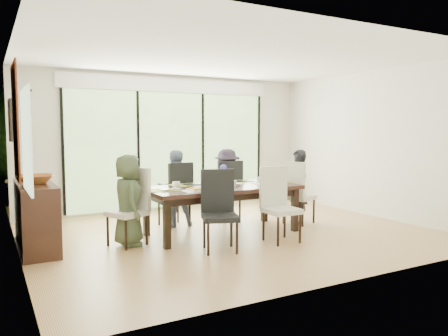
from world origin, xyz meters
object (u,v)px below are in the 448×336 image
bowl (35,179)px  person_far_left (175,188)px  chair_left_end (127,207)px  person_far_right (227,185)px  chair_far_left (174,194)px  chair_near_left (220,211)px  chair_near_right (282,204)px  cup_b (234,183)px  person_left_end (128,200)px  cup_c (262,180)px  chair_right_end (299,192)px  sideboard (36,215)px  laptop (173,190)px  table_top (222,188)px  person_right_end (298,187)px  vase (223,182)px  cup_a (176,185)px  chair_far_right (227,190)px

bowl → person_far_left: bearing=11.6°
chair_left_end → person_far_right: size_ratio=0.85×
chair_far_left → chair_near_left: (-0.05, -1.72, 0.00)m
chair_near_right → cup_b: size_ratio=11.00×
chair_left_end → person_left_end: size_ratio=0.85×
person_far_left → cup_c: bearing=155.0°
cup_c → cup_b: bearing=-162.9°
chair_right_end → cup_b: chair_right_end is taller
person_far_right → sideboard: person_far_right is taller
person_left_end → person_far_left: size_ratio=1.00×
laptop → sideboard: size_ratio=0.20×
table_top → bowl: size_ratio=5.00×
person_left_end → person_right_end: bearing=-84.7°
vase → sideboard: bearing=170.8°
chair_left_end → vase: 1.57m
person_left_end → cup_a: 0.81m
chair_right_end → bowl: (-4.12, 0.38, 0.41)m
person_far_left → cup_c: (1.25, -0.73, 0.15)m
table_top → person_left_end: 1.48m
chair_far_right → cup_a: 1.45m
chair_right_end → sideboard: bearing=62.5°
chair_near_left → sideboard: 2.52m
cup_b → bowl: bearing=170.1°
chair_near_left → chair_near_right: (1.00, 0.00, 0.00)m
chair_far_right → bowl: chair_far_right is taller
chair_near_left → cup_c: 1.64m
person_right_end → laptop: person_right_end is taller
chair_near_left → chair_far_right: bearing=76.9°
table_top → sideboard: 2.68m
cup_c → vase: bearing=-176.2°
chair_right_end → person_right_end: person_right_end is taller
chair_left_end → laptop: bearing=56.6°
chair_far_right → person_left_end: 2.20m
table_top → chair_near_left: 1.02m
cup_a → sideboard: 1.98m
person_left_end → bowl: 1.25m
chair_far_right → person_far_right: bearing=101.4°
person_right_end → person_left_end: bearing=-81.0°
chair_near_right → sideboard: bearing=158.1°
chair_far_right → laptop: size_ratio=3.33×
person_left_end → cup_a: size_ratio=10.40×
cup_a → laptop: bearing=-121.0°
person_right_end → person_far_right: bearing=-122.8°
chair_left_end → chair_near_left: (1.00, -0.87, 0.00)m
chair_far_left → cup_a: chair_far_left is taller
chair_right_end → chair_far_right: (-0.95, 0.85, 0.00)m
person_right_end → bowl: 4.13m
person_far_right → table_top: bearing=60.9°
laptop → bowl: 1.85m
table_top → laptop: size_ratio=7.27×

